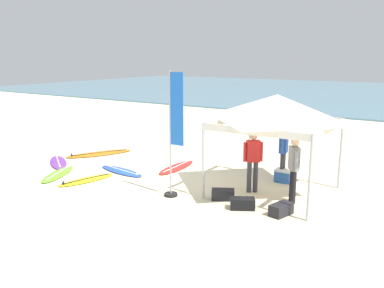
% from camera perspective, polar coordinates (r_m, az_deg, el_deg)
% --- Properties ---
extents(ground_plane, '(80.00, 80.00, 0.00)m').
position_cam_1_polar(ground_plane, '(12.70, -2.65, -4.92)').
color(ground_plane, beige).
extents(sea, '(80.00, 36.00, 0.10)m').
position_cam_1_polar(sea, '(44.16, 23.90, 6.43)').
color(sea, '#568499').
rests_on(sea, ground).
extents(canopy_tent, '(2.96, 2.96, 2.75)m').
position_cam_1_polar(canopy_tent, '(11.14, 11.80, 4.98)').
color(canopy_tent, '#B7B7BC').
rests_on(canopy_tent, ground).
extents(surfboard_lime, '(1.29, 1.97, 0.19)m').
position_cam_1_polar(surfboard_lime, '(13.78, -18.29, -4.00)').
color(surfboard_lime, '#7AD12D').
rests_on(surfboard_lime, ground).
extents(surfboard_orange, '(1.80, 2.59, 0.19)m').
position_cam_1_polar(surfboard_orange, '(16.19, -12.93, -1.31)').
color(surfboard_orange, orange).
rests_on(surfboard_orange, ground).
extents(surfboard_blue, '(2.02, 0.84, 0.19)m').
position_cam_1_polar(surfboard_blue, '(13.62, -9.86, -3.74)').
color(surfboard_blue, blue).
rests_on(surfboard_blue, ground).
extents(surfboard_purple, '(1.95, 1.60, 0.19)m').
position_cam_1_polar(surfboard_purple, '(15.26, -18.26, -2.44)').
color(surfboard_purple, purple).
rests_on(surfboard_purple, ground).
extents(surfboard_red, '(0.69, 2.06, 0.19)m').
position_cam_1_polar(surfboard_red, '(13.88, -2.15, -3.26)').
color(surfboard_red, red).
rests_on(surfboard_red, ground).
extents(surfboard_yellow, '(0.90, 1.90, 0.19)m').
position_cam_1_polar(surfboard_yellow, '(12.88, -14.63, -4.89)').
color(surfboard_yellow, yellow).
rests_on(surfboard_yellow, ground).
extents(person_grey, '(0.38, 0.48, 1.71)m').
position_cam_1_polar(person_grey, '(10.78, 14.09, -2.95)').
color(person_grey, black).
rests_on(person_grey, ground).
extents(person_blue, '(0.28, 0.54, 1.71)m').
position_cam_1_polar(person_blue, '(12.60, 12.71, -0.70)').
color(person_blue, '#383842').
rests_on(person_blue, ground).
extents(person_red, '(0.45, 0.40, 1.71)m').
position_cam_1_polar(person_red, '(11.36, 8.54, -1.94)').
color(person_red, '#383842').
rests_on(person_red, ground).
extents(banner_flag, '(0.60, 0.36, 3.40)m').
position_cam_1_polar(banner_flag, '(10.73, -2.57, 0.55)').
color(banner_flag, '#99999E').
rests_on(banner_flag, ground).
extents(gear_bag_near_tent, '(0.68, 0.58, 0.28)m').
position_cam_1_polar(gear_bag_near_tent, '(10.33, 7.11, -8.29)').
color(gear_bag_near_tent, black).
rests_on(gear_bag_near_tent, ground).
extents(gear_bag_by_pole, '(0.68, 0.56, 0.28)m').
position_cam_1_polar(gear_bag_by_pole, '(10.92, 4.37, -7.08)').
color(gear_bag_by_pole, '#232328').
rests_on(gear_bag_by_pole, ground).
extents(gear_bag_on_sand, '(0.47, 0.66, 0.28)m').
position_cam_1_polar(gear_bag_on_sand, '(10.11, 12.39, -8.96)').
color(gear_bag_on_sand, '#232328').
rests_on(gear_bag_on_sand, ground).
extents(cooler_box, '(0.50, 0.36, 0.39)m').
position_cam_1_polar(cooler_box, '(12.63, 12.70, -4.38)').
color(cooler_box, '#2D60B7').
rests_on(cooler_box, ground).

